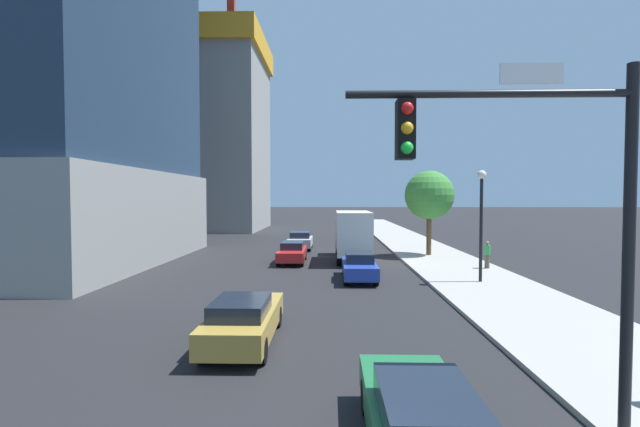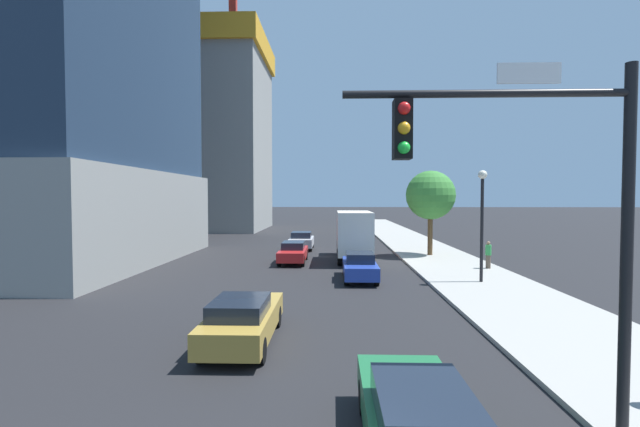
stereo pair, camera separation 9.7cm
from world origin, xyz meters
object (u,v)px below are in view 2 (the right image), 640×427
at_px(car_silver, 302,241).
at_px(car_gold, 243,319).
at_px(street_lamp, 482,209).
at_px(construction_building, 209,125).
at_px(pedestrian_green_shirt, 488,255).
at_px(box_truck, 354,233).
at_px(street_tree, 430,195).
at_px(car_green, 420,423).
at_px(traffic_light_pole, 533,181).
at_px(car_blue, 360,266).
at_px(car_red, 293,252).

relative_size(car_silver, car_gold, 0.85).
xyz_separation_m(street_lamp, car_silver, (-10.10, 14.38, -3.07)).
height_order(construction_building, pedestrian_green_shirt, construction_building).
relative_size(car_gold, box_truck, 0.63).
bearing_deg(street_tree, construction_building, 131.61).
bearing_deg(construction_building, car_green, -70.45).
xyz_separation_m(car_green, pedestrian_green_shirt, (7.84, 18.93, 0.26)).
height_order(street_tree, box_truck, street_tree).
bearing_deg(car_green, box_truck, 90.00).
xyz_separation_m(traffic_light_pole, car_gold, (-6.20, 4.90, -3.92)).
relative_size(street_lamp, car_green, 1.18).
distance_m(street_tree, car_gold, 21.91).
bearing_deg(car_silver, car_blue, -72.93).
bearing_deg(car_gold, car_red, 90.00).
bearing_deg(car_gold, box_truck, 76.62).
bearing_deg(traffic_light_pole, pedestrian_green_shirt, 72.45).
bearing_deg(car_green, pedestrian_green_shirt, 67.51).
xyz_separation_m(construction_building, street_tree, (24.32, -27.39, -9.94)).
height_order(car_silver, pedestrian_green_shirt, pedestrian_green_shirt).
height_order(traffic_light_pole, pedestrian_green_shirt, traffic_light_pole).
height_order(car_blue, car_green, car_blue).
bearing_deg(street_tree, car_red, -161.74).
bearing_deg(street_tree, car_blue, -122.27).
height_order(street_tree, car_red, street_tree).
xyz_separation_m(car_silver, box_truck, (4.08, -6.27, 1.15)).
relative_size(car_blue, car_silver, 1.11).
bearing_deg(box_truck, car_red, -163.83).
bearing_deg(pedestrian_green_shirt, construction_building, 128.34).
relative_size(car_green, car_gold, 0.99).
height_order(street_lamp, car_blue, street_lamp).
bearing_deg(traffic_light_pole, car_red, 106.55).
distance_m(traffic_light_pole, car_silver, 29.26).
xyz_separation_m(car_gold, pedestrian_green_shirt, (11.92, 13.19, 0.24)).
bearing_deg(box_truck, car_gold, -103.38).
relative_size(construction_building, traffic_light_pole, 5.40).
xyz_separation_m(traffic_light_pole, car_silver, (-6.20, 28.33, -3.90)).
bearing_deg(pedestrian_green_shirt, traffic_light_pole, -107.55).
distance_m(traffic_light_pole, pedestrian_green_shirt, 19.33).
relative_size(car_blue, car_gold, 0.94).
xyz_separation_m(street_lamp, car_red, (-10.10, 6.92, -3.11)).
bearing_deg(car_gold, traffic_light_pole, -38.29).
height_order(traffic_light_pole, car_red, traffic_light_pole).
bearing_deg(car_red, pedestrian_green_shirt, -13.14).
relative_size(street_tree, car_red, 1.37).
xyz_separation_m(street_tree, car_gold, (-9.82, -19.22, -3.80)).
bearing_deg(car_blue, box_truck, 90.00).
bearing_deg(traffic_light_pole, box_truck, 95.49).
relative_size(street_lamp, car_blue, 1.24).
height_order(car_red, car_gold, car_gold).
bearing_deg(pedestrian_green_shirt, street_tree, 109.25).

